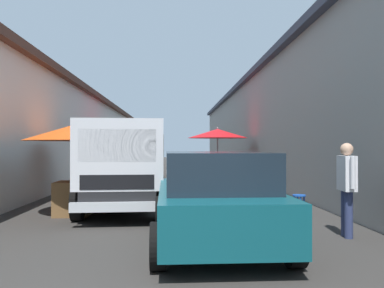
% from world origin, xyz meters
% --- Properties ---
extents(ground, '(90.00, 90.00, 0.00)m').
position_xyz_m(ground, '(13.50, 0.00, 0.00)').
color(ground, '#33302D').
extents(building_right_concrete, '(49.80, 7.50, 5.04)m').
position_xyz_m(building_right_concrete, '(15.75, -7.29, 2.53)').
color(building_right_concrete, gray).
rests_on(building_right_concrete, ground).
extents(fruit_stall_far_left, '(2.35, 2.35, 2.12)m').
position_xyz_m(fruit_stall_far_left, '(7.63, 2.05, 1.61)').
color(fruit_stall_far_left, '#9E9EA3').
rests_on(fruit_stall_far_left, ground).
extents(fruit_stall_near_left, '(2.90, 2.90, 2.33)m').
position_xyz_m(fruit_stall_near_left, '(10.55, 2.11, 1.85)').
color(fruit_stall_near_left, '#9E9EA3').
rests_on(fruit_stall_near_left, ground).
extents(fruit_stall_near_right, '(2.76, 2.76, 2.43)m').
position_xyz_m(fruit_stall_near_right, '(17.07, -2.10, 1.94)').
color(fruit_stall_near_right, '#9E9EA3').
rests_on(fruit_stall_near_right, ground).
extents(fruit_stall_mid_lane, '(2.63, 2.63, 2.45)m').
position_xyz_m(fruit_stall_mid_lane, '(18.32, 1.81, 1.90)').
color(fruit_stall_mid_lane, '#9E9EA3').
rests_on(fruit_stall_mid_lane, ground).
extents(hatchback_car, '(3.94, 1.99, 1.45)m').
position_xyz_m(hatchback_car, '(4.86, -0.76, 0.74)').
color(hatchback_car, '#0F4C56').
rests_on(hatchback_car, ground).
extents(delivery_truck, '(5.00, 2.17, 2.08)m').
position_xyz_m(delivery_truck, '(7.70, 1.03, 1.04)').
color(delivery_truck, black).
rests_on(delivery_truck, ground).
extents(vendor_by_crates, '(0.64, 0.23, 1.60)m').
position_xyz_m(vendor_by_crates, '(5.25, -3.05, 0.92)').
color(vendor_by_crates, navy).
rests_on(vendor_by_crates, ground).
extents(parked_scooter, '(1.68, 0.51, 1.14)m').
position_xyz_m(parked_scooter, '(15.08, -2.25, 0.45)').
color(parked_scooter, black).
rests_on(parked_scooter, ground).
extents(plastic_stool, '(0.30, 0.30, 0.43)m').
position_xyz_m(plastic_stool, '(7.66, -2.98, 0.33)').
color(plastic_stool, '#194CB2').
rests_on(plastic_stool, ground).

